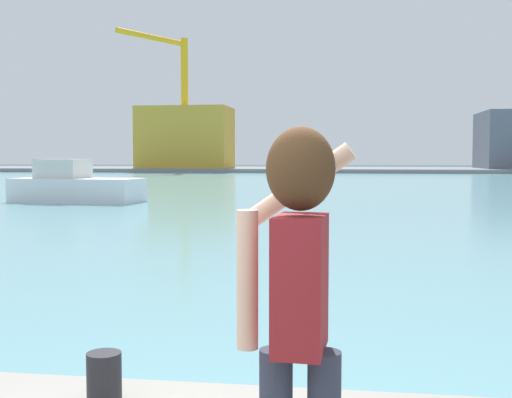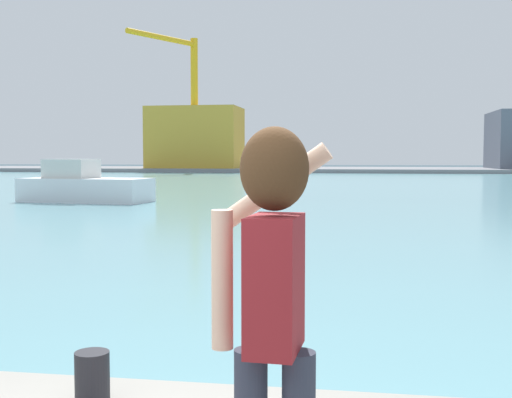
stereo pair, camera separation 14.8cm
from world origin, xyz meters
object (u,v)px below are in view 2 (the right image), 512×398
Objects in this scene: harbor_bollard at (92,380)px; warehouse_left at (196,138)px; person_photographer at (272,292)px; port_crane at (187,88)px; boat_moored at (84,186)px.

harbor_bollard is 89.79m from warehouse_left.
person_photographer is at bearing -43.30° from harbor_bollard.
person_photographer is at bearing -74.50° from port_crane.
boat_moored is 0.36× the size of port_crane.
harbor_bollard is at bearing 49.93° from person_photographer.
harbor_bollard is at bearing -75.89° from warehouse_left.
person_photographer is 87.70m from port_crane.
harbor_bollard is 28.56m from boat_moored.
warehouse_left is (-10.17, 60.94, 4.08)m from boat_moored.
warehouse_left is 0.72× the size of port_crane.
port_crane is (-23.29, 83.98, 9.80)m from person_photographer.
boat_moored is at bearing 28.76° from person_photographer.
harbor_bollard is 0.03× the size of warehouse_left.
port_crane is at bearing 18.73° from person_photographer.
warehouse_left is (-23.22, 88.26, 3.16)m from person_photographer.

